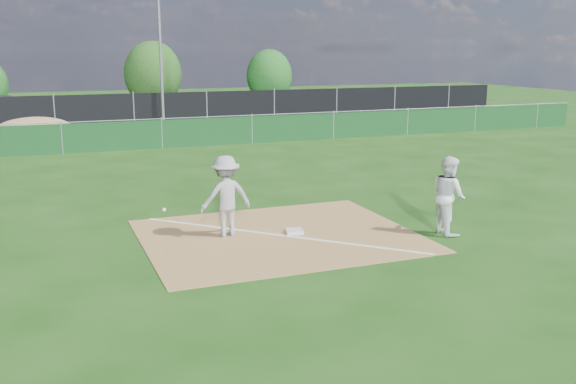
% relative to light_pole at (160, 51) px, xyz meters
% --- Properties ---
extents(ground, '(90.00, 90.00, 0.00)m').
position_rel_light_pole_xyz_m(ground, '(-1.50, -12.70, -4.00)').
color(ground, '#163F0D').
rests_on(ground, ground).
extents(infield_dirt, '(6.00, 5.00, 0.02)m').
position_rel_light_pole_xyz_m(infield_dirt, '(-1.50, -21.70, -3.99)').
color(infield_dirt, olive).
rests_on(infield_dirt, ground).
extents(foul_line, '(5.01, 5.01, 0.01)m').
position_rel_light_pole_xyz_m(foul_line, '(-1.50, -21.70, -3.98)').
color(foul_line, white).
rests_on(foul_line, infield_dirt).
extents(green_fence, '(44.00, 0.05, 1.20)m').
position_rel_light_pole_xyz_m(green_fence, '(-1.50, -7.70, -3.40)').
color(green_fence, '#0E3516').
rests_on(green_fence, ground).
extents(dirt_mound, '(3.38, 2.60, 1.17)m').
position_rel_light_pole_xyz_m(dirt_mound, '(-6.50, -4.20, -3.42)').
color(dirt_mound, '#9A744A').
rests_on(dirt_mound, ground).
extents(black_fence, '(46.00, 0.04, 1.80)m').
position_rel_light_pole_xyz_m(black_fence, '(-1.50, 0.30, -3.10)').
color(black_fence, black).
rests_on(black_fence, ground).
extents(parking_lot, '(46.00, 9.00, 0.01)m').
position_rel_light_pole_xyz_m(parking_lot, '(-1.50, 5.30, -4.00)').
color(parking_lot, black).
rests_on(parking_lot, ground).
extents(light_pole, '(0.16, 0.16, 8.00)m').
position_rel_light_pole_xyz_m(light_pole, '(0.00, 0.00, 0.00)').
color(light_pole, slate).
rests_on(light_pole, ground).
extents(first_base, '(0.44, 0.44, 0.08)m').
position_rel_light_pole_xyz_m(first_base, '(-1.11, -21.66, -3.94)').
color(first_base, silver).
rests_on(first_base, infield_dirt).
extents(play_at_first, '(2.09, 0.78, 1.81)m').
position_rel_light_pole_xyz_m(play_at_first, '(-2.60, -21.28, -3.07)').
color(play_at_first, '#A4A4A6').
rests_on(play_at_first, infield_dirt).
extents(runner, '(0.73, 0.91, 1.79)m').
position_rel_light_pole_xyz_m(runner, '(2.15, -22.90, -3.10)').
color(runner, white).
rests_on(runner, ground).
extents(car_left, '(5.19, 3.14, 1.65)m').
position_rel_light_pole_xyz_m(car_left, '(-8.03, 5.66, -3.16)').
color(car_left, '#9FA1A7').
rests_on(car_left, parking_lot).
extents(car_mid, '(4.54, 1.72, 1.48)m').
position_rel_light_pole_xyz_m(car_mid, '(-4.06, 4.05, -3.25)').
color(car_mid, black).
rests_on(car_mid, parking_lot).
extents(car_right, '(4.53, 2.90, 1.22)m').
position_rel_light_pole_xyz_m(car_right, '(3.52, 5.35, -3.38)').
color(car_right, black).
rests_on(car_right, parking_lot).
extents(tree_mid, '(3.93, 3.93, 4.67)m').
position_rel_light_pole_xyz_m(tree_mid, '(1.36, 10.62, -1.60)').
color(tree_mid, '#382316').
rests_on(tree_mid, ground).
extents(tree_right, '(3.45, 3.45, 4.09)m').
position_rel_light_pole_xyz_m(tree_right, '(10.32, 11.72, -1.89)').
color(tree_right, '#382316').
rests_on(tree_right, ground).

